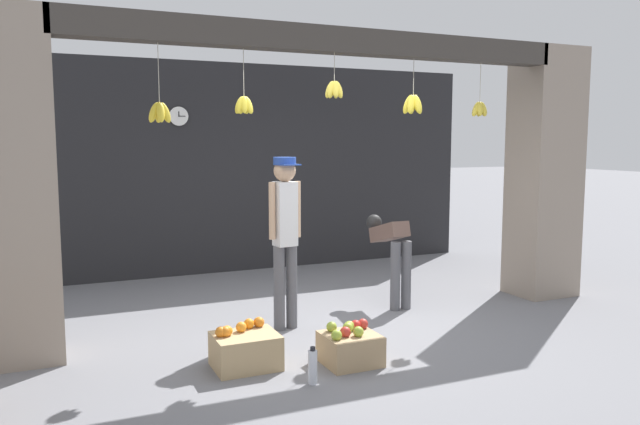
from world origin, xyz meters
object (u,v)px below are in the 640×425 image
object	(u,v)px
fruit_crate_oranges	(245,349)
wall_clock	(179,116)
water_bottle	(313,367)
worker_stooping	(392,248)
shopkeeper	(285,228)
fruit_crate_apples	(350,347)

from	to	relation	value
fruit_crate_oranges	wall_clock	world-z (taller)	wall_clock
water_bottle	wall_clock	xyz separation A→B (m)	(-0.13, 4.26, 2.05)
worker_stooping	wall_clock	xyz separation A→B (m)	(-1.85, 2.50, 1.53)
shopkeeper	fruit_crate_oranges	distance (m)	1.39
shopkeeper	water_bottle	world-z (taller)	shopkeeper
water_bottle	shopkeeper	bearing A→B (deg)	77.55
worker_stooping	shopkeeper	bearing A→B (deg)	-166.35
fruit_crate_apples	water_bottle	world-z (taller)	fruit_crate_apples
worker_stooping	water_bottle	xyz separation A→B (m)	(-1.72, -1.76, -0.52)
worker_stooping	water_bottle	distance (m)	2.52
shopkeeper	worker_stooping	bearing A→B (deg)	-173.54
fruit_crate_oranges	fruit_crate_apples	bearing A→B (deg)	-17.85
shopkeeper	fruit_crate_apples	world-z (taller)	shopkeeper
fruit_crate_oranges	fruit_crate_apples	world-z (taller)	fruit_crate_oranges
wall_clock	fruit_crate_apples	bearing A→B (deg)	-81.57
shopkeeper	worker_stooping	xyz separation A→B (m)	(1.41, 0.35, -0.36)
worker_stooping	water_bottle	bearing A→B (deg)	-134.78
shopkeeper	water_bottle	bearing A→B (deg)	69.95
shopkeeper	fruit_crate_oranges	world-z (taller)	shopkeeper
shopkeeper	water_bottle	distance (m)	1.69
shopkeeper	wall_clock	bearing A→B (deg)	-88.81
fruit_crate_oranges	shopkeeper	bearing A→B (deg)	51.65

